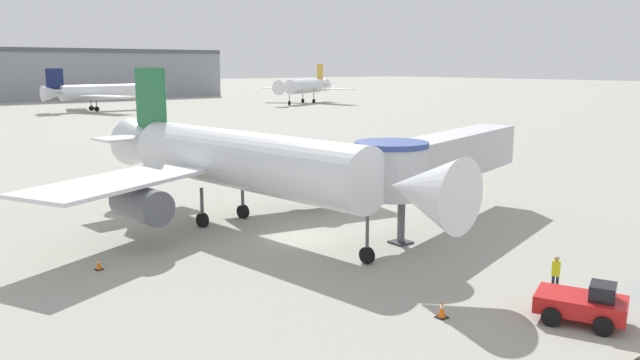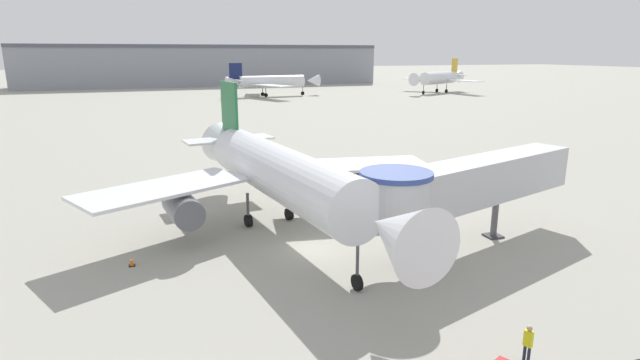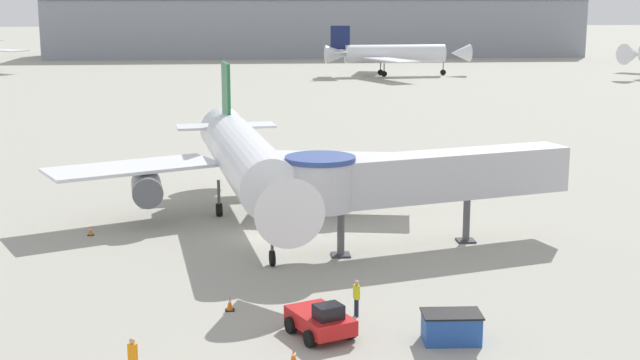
# 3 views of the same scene
# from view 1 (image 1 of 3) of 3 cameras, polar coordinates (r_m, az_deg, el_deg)

# --- Properties ---
(ground_plane) EXTENTS (800.00, 800.00, 0.00)m
(ground_plane) POSITION_cam_1_polar(r_m,az_deg,el_deg) (37.55, -2.62, -5.37)
(ground_plane) COLOR #9E9B8E
(main_airplane) EXTENTS (26.99, 29.66, 10.07)m
(main_airplane) POSITION_cam_1_polar(r_m,az_deg,el_deg) (39.49, -7.37, 1.66)
(main_airplane) COLOR silver
(main_airplane) RESTS_ON ground_plane
(jet_bridge) EXTENTS (18.13, 7.96, 6.09)m
(jet_bridge) POSITION_cam_1_polar(r_m,az_deg,el_deg) (39.93, 10.64, 1.88)
(jet_bridge) COLOR #B7B7BC
(jet_bridge) RESTS_ON ground_plane
(pushback_tug_red) EXTENTS (3.21, 3.94, 1.72)m
(pushback_tug_red) POSITION_cam_1_polar(r_m,az_deg,el_deg) (27.70, 22.92, -10.39)
(pushback_tug_red) COLOR red
(pushback_tug_red) RESTS_ON ground_plane
(traffic_cone_port_wing) EXTENTS (0.38, 0.38, 0.64)m
(traffic_cone_port_wing) POSITION_cam_1_polar(r_m,az_deg,el_deg) (33.82, -19.57, -7.25)
(traffic_cone_port_wing) COLOR black
(traffic_cone_port_wing) RESTS_ON ground_plane
(traffic_cone_near_nose) EXTENTS (0.45, 0.45, 0.74)m
(traffic_cone_near_nose) POSITION_cam_1_polar(r_m,az_deg,el_deg) (26.61, 11.09, -11.55)
(traffic_cone_near_nose) COLOR black
(traffic_cone_near_nose) RESTS_ON ground_plane
(ground_crew_marshaller) EXTENTS (0.31, 0.40, 1.80)m
(ground_crew_marshaller) POSITION_cam_1_polar(r_m,az_deg,el_deg) (30.33, 20.75, -7.89)
(ground_crew_marshaller) COLOR #1E2338
(ground_crew_marshaller) RESTS_ON ground_plane
(background_jet_navy_tail) EXTENTS (28.48, 29.84, 9.57)m
(background_jet_navy_tail) POSITION_cam_1_polar(r_m,az_deg,el_deg) (151.84, -19.41, 7.59)
(background_jet_navy_tail) COLOR silver
(background_jet_navy_tail) RESTS_ON ground_plane
(background_jet_gold_tail) EXTENTS (25.37, 26.18, 10.57)m
(background_jet_gold_tail) POSITION_cam_1_polar(r_m,az_deg,el_deg) (171.48, -1.33, 8.58)
(background_jet_gold_tail) COLOR silver
(background_jet_gold_tail) RESTS_ON ground_plane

